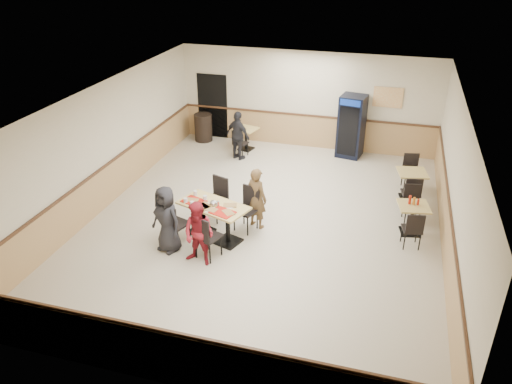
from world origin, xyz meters
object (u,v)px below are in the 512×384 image
(main_table, at_px, (214,216))
(diner_man_opposite, at_px, (257,198))
(side_table_near, at_px, (412,215))
(diner_woman_right, at_px, (199,234))
(back_table, at_px, (246,136))
(pepsi_cooler, at_px, (351,126))
(lone_diner, at_px, (238,136))
(side_table_far, at_px, (411,181))
(diner_woman_left, at_px, (167,219))
(trash_bin, at_px, (203,127))

(main_table, distance_m, diner_man_opposite, 1.07)
(main_table, height_order, side_table_near, main_table)
(diner_woman_right, bearing_deg, back_table, 108.51)
(diner_man_opposite, bearing_deg, pepsi_cooler, -85.18)
(lone_diner, distance_m, pepsi_cooler, 3.39)
(lone_diner, distance_m, back_table, 0.83)
(diner_man_opposite, xyz_separation_m, lone_diner, (-1.60, 3.61, 0.01))
(diner_man_opposite, distance_m, lone_diner, 3.95)
(diner_woman_right, height_order, side_table_far, diner_woman_right)
(diner_man_opposite, relative_size, back_table, 1.86)
(lone_diner, relative_size, side_table_near, 1.90)
(diner_man_opposite, bearing_deg, diner_woman_left, 66.33)
(main_table, xyz_separation_m, lone_diner, (-0.83, 4.34, 0.19))
(pepsi_cooler, bearing_deg, trash_bin, -169.65)
(diner_man_opposite, distance_m, pepsi_cooler, 5.05)
(main_table, distance_m, pepsi_cooler, 6.01)
(main_table, relative_size, back_table, 2.17)
(side_table_far, xyz_separation_m, pepsi_cooler, (-1.80, 2.41, 0.44))
(main_table, bearing_deg, diner_woman_right, -67.62)
(main_table, bearing_deg, side_table_far, 55.62)
(diner_woman_right, bearing_deg, main_table, 103.78)
(trash_bin, bearing_deg, back_table, -12.64)
(diner_man_opposite, bearing_deg, diner_woman_right, 90.86)
(diner_man_opposite, bearing_deg, lone_diner, -43.06)
(diner_woman_right, xyz_separation_m, back_table, (-0.89, 6.13, -0.24))
(diner_woman_left, distance_m, lone_diner, 5.06)
(back_table, bearing_deg, trash_bin, 167.36)
(side_table_far, height_order, back_table, side_table_far)
(side_table_near, bearing_deg, trash_bin, 148.23)
(diner_man_opposite, distance_m, side_table_near, 3.50)
(main_table, xyz_separation_m, pepsi_cooler, (2.35, 5.51, 0.39))
(diner_man_opposite, relative_size, side_table_near, 1.87)
(lone_diner, height_order, side_table_near, lone_diner)
(main_table, xyz_separation_m, diner_woman_right, (0.06, -1.01, 0.15))
(side_table_far, relative_size, back_table, 1.05)
(lone_diner, bearing_deg, side_table_far, -167.71)
(side_table_near, bearing_deg, main_table, -161.68)
(main_table, distance_m, lone_diner, 4.42)
(diner_woman_right, bearing_deg, diner_woman_left, 171.40)
(main_table, height_order, pepsi_cooler, pepsi_cooler)
(main_table, height_order, back_table, main_table)
(diner_man_opposite, relative_size, lone_diner, 0.99)
(main_table, xyz_separation_m, back_table, (-0.83, 5.12, -0.09))
(diner_woman_right, height_order, lone_diner, lone_diner)
(main_table, height_order, lone_diner, lone_diner)
(diner_woman_left, distance_m, diner_man_opposite, 2.12)
(lone_diner, xyz_separation_m, side_table_far, (4.98, -1.24, -0.24))
(diner_woman_right, bearing_deg, side_table_near, 40.39)
(diner_woman_left, distance_m, diner_woman_right, 0.88)
(main_table, relative_size, pepsi_cooler, 0.91)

